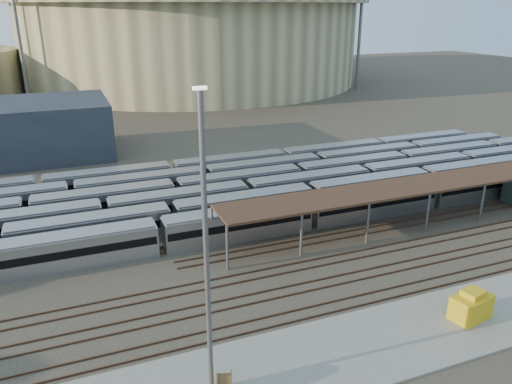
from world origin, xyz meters
name	(u,v)px	position (x,y,z in m)	size (l,w,h in m)	color
ground	(301,262)	(0.00, 0.00, 0.00)	(420.00, 420.00, 0.00)	#383026
apron	(329,356)	(-5.00, -15.00, 0.10)	(50.00, 9.00, 0.20)	gray
subway_trains	(255,189)	(1.87, 18.50, 1.80)	(129.44, 23.90, 3.60)	#B3B4B8
inspection_shed	(443,182)	(22.00, 4.00, 4.98)	(60.30, 6.00, 5.30)	#5C5C61
empty_tracks	(324,283)	(0.00, -5.00, 0.09)	(170.00, 9.62, 0.18)	#4C3323
stadium	(191,34)	(25.00, 140.00, 16.47)	(124.00, 124.00, 32.50)	tan
floodlight_0	(17,28)	(-30.00, 110.00, 20.65)	(4.00, 1.00, 38.40)	#5C5C61
floodlight_2	(360,24)	(70.00, 100.00, 20.65)	(4.00, 1.00, 38.40)	#5C5C61
floodlight_3	(84,22)	(-10.00, 160.00, 20.65)	(4.00, 1.00, 38.40)	#5C5C61
yard_light_pole	(206,255)	(-14.76, -15.21, 11.10)	(0.80, 0.36, 21.64)	#5C5C61
yellow_equipment	(471,307)	(9.07, -15.08, 1.30)	(3.53, 2.21, 2.21)	gold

